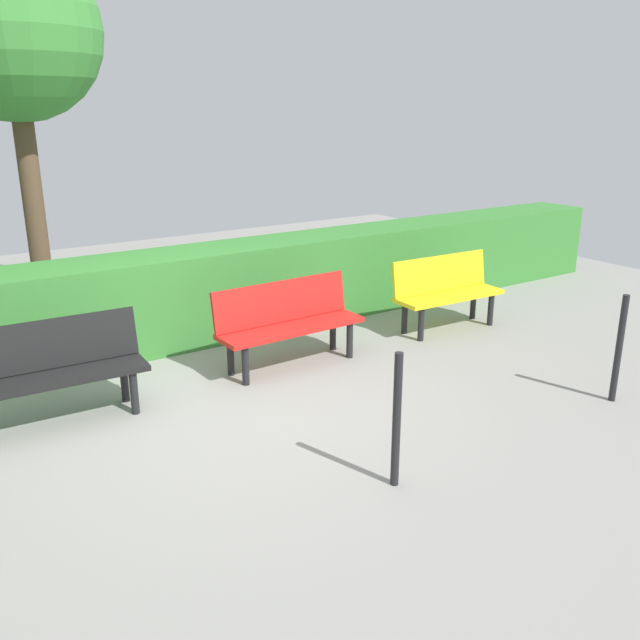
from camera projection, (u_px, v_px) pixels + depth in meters
name	position (u px, v px, depth m)	size (l,w,h in m)	color
ground_plane	(225.00, 413.00, 5.92)	(16.00, 16.00, 0.00)	gray
bench_yellow	(446.00, 289.00, 8.02)	(1.40, 0.50, 0.86)	yellow
bench_red	(288.00, 320.00, 6.89)	(1.57, 0.50, 0.86)	red
bench_black	(51.00, 367.00, 5.64)	(1.55, 0.52, 0.86)	black
hedge_row	(226.00, 290.00, 7.84)	(11.96, 0.79, 1.03)	#387F33
tree_near	(11.00, 34.00, 7.57)	(2.00, 2.00, 4.37)	brown
railing_post_near	(619.00, 349.00, 6.02)	(0.06, 0.06, 1.00)	black
railing_post_mid	(397.00, 420.00, 4.66)	(0.06, 0.06, 1.00)	black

